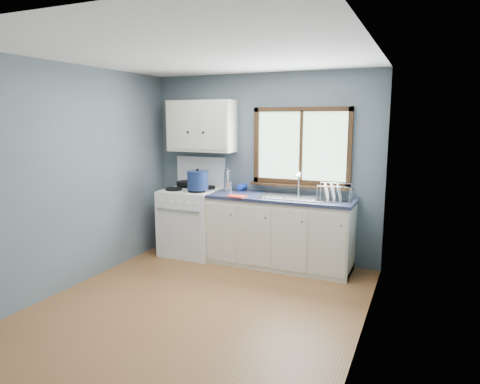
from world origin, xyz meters
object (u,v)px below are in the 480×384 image
at_px(dish_rack, 334,196).
at_px(utensil_crock, 229,186).
at_px(skillet, 186,183).
at_px(thermos, 227,181).
at_px(sink, 294,202).
at_px(stockpot, 198,180).
at_px(gas_range, 191,220).
at_px(base_cabinets, 280,235).

bearing_deg(dish_rack, utensil_crock, 170.94).
height_order(skillet, thermos, thermos).
relative_size(sink, stockpot, 2.73).
height_order(sink, dish_rack, sink).
xyz_separation_m(sink, dish_rack, (0.50, 0.01, 0.12)).
relative_size(gas_range, thermos, 4.68).
distance_m(thermos, dish_rack, 1.48).
bearing_deg(utensil_crock, stockpot, -140.76).
bearing_deg(skillet, stockpot, -49.63).
distance_m(base_cabinets, skillet, 1.58).
bearing_deg(gas_range, stockpot, -35.96).
bearing_deg(base_cabinets, gas_range, -179.18).
height_order(gas_range, dish_rack, gas_range).
bearing_deg(base_cabinets, stockpot, -172.00).
bearing_deg(stockpot, skillet, 140.77).
bearing_deg(gas_range, thermos, 10.98).
distance_m(base_cabinets, utensil_crock, 0.98).
relative_size(base_cabinets, sink, 2.20).
distance_m(utensil_crock, thermos, 0.08).
relative_size(stockpot, utensil_crock, 0.90).
bearing_deg(gas_range, skillet, 137.19).
height_order(skillet, stockpot, stockpot).
distance_m(gas_range, stockpot, 0.64).
bearing_deg(dish_rack, skillet, 172.00).
relative_size(utensil_crock, dish_rack, 0.80).
xyz_separation_m(sink, thermos, (-0.98, 0.08, 0.21)).
relative_size(stockpot, thermos, 1.06).
bearing_deg(skillet, utensil_crock, -11.37).
bearing_deg(base_cabinets, utensil_crock, 171.59).
relative_size(sink, dish_rack, 1.96).
xyz_separation_m(gas_range, sink, (1.49, 0.02, 0.37)).
xyz_separation_m(skillet, dish_rack, (2.14, -0.12, -0.01)).
relative_size(sink, utensil_crock, 2.46).
bearing_deg(sink, base_cabinets, 179.87).
bearing_deg(utensil_crock, base_cabinets, -8.41).
xyz_separation_m(utensil_crock, dish_rack, (1.46, -0.11, -0.01)).
height_order(utensil_crock, thermos, utensil_crock).
height_order(stockpot, utensil_crock, utensil_crock).
bearing_deg(thermos, base_cabinets, -5.72).
distance_m(stockpot, thermos, 0.40).
bearing_deg(skillet, sink, -14.84).
relative_size(skillet, thermos, 1.48).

